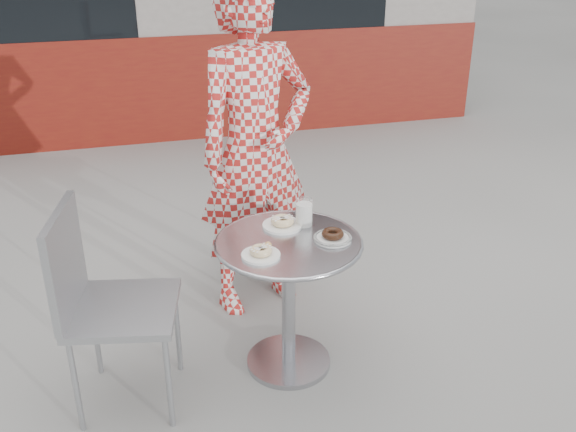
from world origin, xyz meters
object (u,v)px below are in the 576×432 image
object	(u,v)px
plate_far	(282,223)
milk_cup	(304,213)
chair_left	(125,345)
plate_checker	(333,237)
chair_far	(250,235)
seated_person	(256,150)
plate_near	(261,252)
bistro_table	(289,273)

from	to	relation	value
plate_far	milk_cup	xyz separation A→B (m)	(0.10, -0.01, 0.04)
chair_left	milk_cup	distance (m)	1.00
chair_left	plate_checker	distance (m)	1.04
chair_far	milk_cup	xyz separation A→B (m)	(0.10, -0.80, 0.50)
milk_cup	seated_person	bearing A→B (deg)	103.86
plate_near	plate_checker	bearing A→B (deg)	10.65
bistro_table	plate_far	bearing A→B (deg)	85.78
chair_far	plate_checker	size ratio (longest dim) A/B	4.62
bistro_table	plate_checker	xyz separation A→B (m)	(0.20, -0.04, 0.18)
chair_left	plate_near	world-z (taller)	chair_left
seated_person	plate_far	distance (m)	0.52
chair_left	plate_far	bearing A→B (deg)	-64.01
chair_left	seated_person	size ratio (longest dim) A/B	0.52
bistro_table	milk_cup	world-z (taller)	milk_cup
chair_far	plate_near	bearing A→B (deg)	95.01
plate_checker	seated_person	bearing A→B (deg)	106.96
milk_cup	plate_far	bearing A→B (deg)	174.18
plate_near	milk_cup	xyz separation A→B (m)	(0.26, 0.24, 0.04)
bistro_table	plate_far	xyz separation A→B (m)	(0.01, 0.15, 0.19)
chair_far	seated_person	world-z (taller)	seated_person
plate_far	plate_checker	distance (m)	0.26
bistro_table	plate_far	size ratio (longest dim) A/B	3.62
seated_person	milk_cup	distance (m)	0.52
plate_near	milk_cup	distance (m)	0.36
chair_left	seated_person	world-z (taller)	seated_person
seated_person	milk_cup	world-z (taller)	seated_person
seated_person	plate_near	size ratio (longest dim) A/B	10.67
plate_far	plate_checker	size ratio (longest dim) A/B	1.08
bistro_table	plate_near	bearing A→B (deg)	-145.84
bistro_table	seated_person	world-z (taller)	seated_person
bistro_table	seated_person	xyz separation A→B (m)	(-0.01, 0.62, 0.38)
seated_person	plate_far	bearing A→B (deg)	-104.32
chair_far	plate_far	xyz separation A→B (m)	(-0.00, -0.79, 0.45)
chair_far	chair_left	size ratio (longest dim) A/B	0.85
plate_checker	chair_far	bearing A→B (deg)	100.51
bistro_table	milk_cup	xyz separation A→B (m)	(0.11, 0.14, 0.23)
chair_left	milk_cup	world-z (taller)	chair_left
chair_far	plate_checker	bearing A→B (deg)	114.58
chair_far	chair_left	distance (m)	1.25
chair_far	plate_near	size ratio (longest dim) A/B	4.78
seated_person	milk_cup	bearing A→B (deg)	-92.54
seated_person	milk_cup	size ratio (longest dim) A/B	13.65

